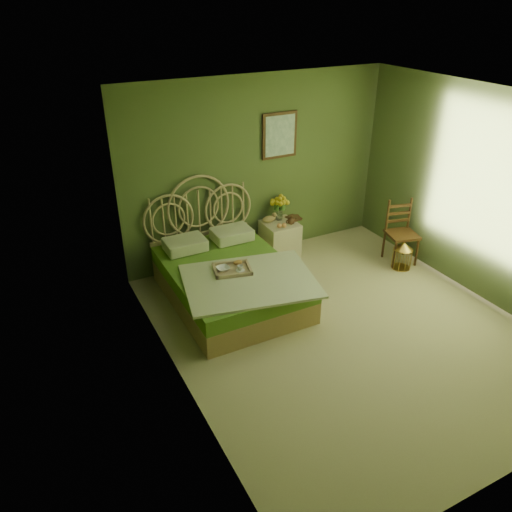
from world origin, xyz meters
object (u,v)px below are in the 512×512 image
chair (399,228)px  nightstand (280,234)px  birdcage (402,255)px  bed (229,277)px

chair → nightstand: bearing=162.3°
birdcage → nightstand: bearing=139.7°
nightstand → chair: bearing=-31.9°
nightstand → bed: bearing=-148.0°
bed → chair: (2.63, -0.18, 0.21)m
chair → bed: bearing=-169.7°
nightstand → chair: 1.73m
bed → nightstand: size_ratio=2.29×
nightstand → birdcage: size_ratio=2.38×
birdcage → bed: bearing=170.5°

